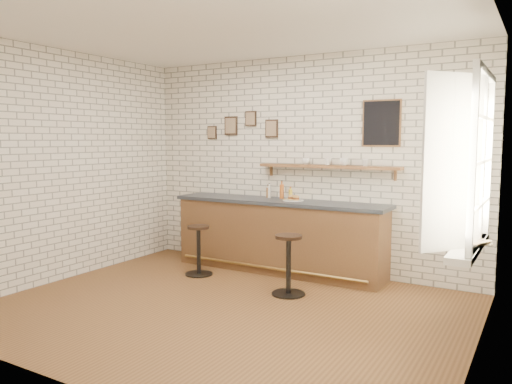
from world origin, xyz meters
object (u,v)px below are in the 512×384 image
at_px(bitters_bottle_white, 269,192).
at_px(bar_stool_right, 289,263).
at_px(shelf_cup_c, 344,162).
at_px(condiment_bottle_yellow, 290,194).
at_px(bitters_bottle_brown, 268,192).
at_px(book_upper, 466,240).
at_px(ciabatta_sandwich, 294,198).
at_px(sandwich_plate, 293,200).
at_px(bar_counter, 279,236).
at_px(shelf_cup_b, 328,162).
at_px(shelf_cup_a, 306,161).
at_px(book_lower, 466,242).
at_px(bitters_bottle_amber, 282,191).
at_px(bar_stool_left, 199,248).
at_px(shelf_cup_d, 365,163).

xyz_separation_m(bitters_bottle_white, bar_stool_right, (0.84, -1.05, -0.71)).
bearing_deg(shelf_cup_c, bitters_bottle_white, 102.55).
bearing_deg(condiment_bottle_yellow, bitters_bottle_brown, -180.00).
bearing_deg(bar_stool_right, book_upper, -15.12).
bearing_deg(bar_stool_right, ciabatta_sandwich, 112.68).
bearing_deg(sandwich_plate, bar_counter, -176.17).
height_order(sandwich_plate, shelf_cup_b, shelf_cup_b).
xyz_separation_m(condiment_bottle_yellow, shelf_cup_a, (0.22, 0.04, 0.46)).
bearing_deg(bar_counter, shelf_cup_b, 17.48).
relative_size(shelf_cup_c, book_upper, 0.51).
relative_size(sandwich_plate, shelf_cup_c, 2.29).
xyz_separation_m(sandwich_plate, bitters_bottle_brown, (-0.47, 0.15, 0.07)).
xyz_separation_m(condiment_bottle_yellow, book_upper, (2.51, -1.59, -0.12)).
bearing_deg(shelf_cup_a, sandwich_plate, -154.88).
bearing_deg(book_lower, bar_stool_right, 142.53).
relative_size(bitters_bottle_white, bitters_bottle_amber, 0.82).
relative_size(shelf_cup_b, shelf_cup_c, 0.81).
xyz_separation_m(bar_stool_left, bar_stool_right, (1.46, -0.17, 0.02)).
height_order(bitters_bottle_brown, bar_stool_left, bitters_bottle_brown).
distance_m(shelf_cup_a, shelf_cup_d, 0.84).
xyz_separation_m(bitters_bottle_white, shelf_cup_a, (0.56, 0.04, 0.45)).
bearing_deg(condiment_bottle_yellow, bitters_bottle_amber, 180.00).
relative_size(bitters_bottle_white, bar_stool_left, 0.31).
height_order(bar_counter, shelf_cup_c, shelf_cup_c).
bearing_deg(shelf_cup_d, bar_counter, 168.46).
bearing_deg(book_upper, sandwich_plate, 174.66).
xyz_separation_m(bitters_bottle_white, bitters_bottle_amber, (0.20, 0.00, 0.02)).
xyz_separation_m(shelf_cup_d, book_upper, (1.45, -1.63, -0.58)).
bearing_deg(condiment_bottle_yellow, ciabatta_sandwich, -50.17).
bearing_deg(bar_stool_left, bitters_bottle_amber, 46.99).
height_order(bitters_bottle_brown, bitters_bottle_amber, bitters_bottle_amber).
relative_size(bar_stool_right, book_upper, 3.02).
distance_m(bitters_bottle_brown, shelf_cup_d, 1.49).
bearing_deg(bar_stool_right, book_lower, -14.87).
bearing_deg(shelf_cup_c, shelf_cup_a, 100.56).
distance_m(book_lower, book_upper, 0.02).
bearing_deg(sandwich_plate, shelf_cup_d, 11.17).
height_order(shelf_cup_d, book_lower, shelf_cup_d).
bearing_deg(sandwich_plate, bitters_bottle_white, 161.94).
distance_m(ciabatta_sandwich, shelf_cup_c, 0.83).
height_order(sandwich_plate, bitters_bottle_amber, bitters_bottle_amber).
xyz_separation_m(ciabatta_sandwich, shelf_cup_a, (0.09, 0.19, 0.49)).
distance_m(ciabatta_sandwich, bitters_bottle_white, 0.49).
height_order(bar_counter, shelf_cup_b, shelf_cup_b).
bearing_deg(shelf_cup_d, bar_stool_right, -138.49).
bearing_deg(bitters_bottle_white, book_lower, -29.07).
xyz_separation_m(ciabatta_sandwich, bar_stool_right, (0.38, -0.90, -0.67)).
height_order(shelf_cup_a, shelf_cup_c, shelf_cup_c).
height_order(bitters_bottle_white, bitters_bottle_amber, bitters_bottle_amber).
relative_size(ciabatta_sandwich, shelf_cup_d, 2.19).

